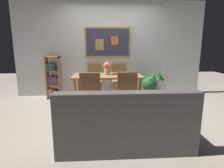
{
  "coord_description": "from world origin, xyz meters",
  "views": [
    {
      "loc": [
        -0.27,
        -3.69,
        1.38
      ],
      "look_at": [
        -0.05,
        -0.16,
        0.65
      ],
      "focal_mm": 29.38,
      "sensor_mm": 36.0,
      "label": 1
    }
  ],
  "objects_px": {
    "dining_chair_far_right": "(119,77)",
    "dining_table": "(107,79)",
    "dining_chair_near_right": "(126,90)",
    "leather_couch": "(125,124)",
    "tv_remote": "(116,74)",
    "potted_ivy": "(149,85)",
    "potted_palm": "(157,86)",
    "flower_vase": "(107,67)",
    "dining_chair_near_left": "(90,91)",
    "dining_chair_far_left": "(95,78)",
    "bookshelf": "(53,79)"
  },
  "relations": [
    {
      "from": "dining_chair_far_left",
      "to": "leather_couch",
      "type": "distance_m",
      "value": 2.64
    },
    {
      "from": "dining_chair_far_left",
      "to": "dining_chair_near_right",
      "type": "height_order",
      "value": "same"
    },
    {
      "from": "dining_chair_far_left",
      "to": "potted_palm",
      "type": "bearing_deg",
      "value": -9.52
    },
    {
      "from": "tv_remote",
      "to": "dining_chair_near_right",
      "type": "bearing_deg",
      "value": -80.95
    },
    {
      "from": "dining_chair_far_right",
      "to": "potted_ivy",
      "type": "relative_size",
      "value": 1.47
    },
    {
      "from": "dining_table",
      "to": "dining_chair_far_right",
      "type": "bearing_deg",
      "value": 64.81
    },
    {
      "from": "potted_palm",
      "to": "leather_couch",
      "type": "bearing_deg",
      "value": -116.98
    },
    {
      "from": "leather_couch",
      "to": "tv_remote",
      "type": "distance_m",
      "value": 1.99
    },
    {
      "from": "dining_table",
      "to": "dining_chair_near_left",
      "type": "xyz_separation_m",
      "value": [
        -0.35,
        -0.78,
        -0.09
      ]
    },
    {
      "from": "leather_couch",
      "to": "flower_vase",
      "type": "relative_size",
      "value": 5.93
    },
    {
      "from": "dining_table",
      "to": "potted_palm",
      "type": "bearing_deg",
      "value": 18.97
    },
    {
      "from": "dining_chair_near_right",
      "to": "bookshelf",
      "type": "height_order",
      "value": "bookshelf"
    },
    {
      "from": "dining_chair_far_right",
      "to": "flower_vase",
      "type": "height_order",
      "value": "flower_vase"
    },
    {
      "from": "potted_ivy",
      "to": "tv_remote",
      "type": "height_order",
      "value": "tv_remote"
    },
    {
      "from": "dining_table",
      "to": "potted_ivy",
      "type": "bearing_deg",
      "value": 31.63
    },
    {
      "from": "dining_chair_near_right",
      "to": "leather_couch",
      "type": "xyz_separation_m",
      "value": [
        -0.17,
        -1.07,
        -0.22
      ]
    },
    {
      "from": "flower_vase",
      "to": "dining_chair_near_right",
      "type": "bearing_deg",
      "value": -67.13
    },
    {
      "from": "tv_remote",
      "to": "potted_palm",
      "type": "bearing_deg",
      "value": 17.51
    },
    {
      "from": "dining_chair_near_left",
      "to": "dining_chair_near_right",
      "type": "distance_m",
      "value": 0.7
    },
    {
      "from": "dining_chair_near_left",
      "to": "dining_chair_near_right",
      "type": "relative_size",
      "value": 1.0
    },
    {
      "from": "dining_chair_far_right",
      "to": "dining_chair_near_right",
      "type": "bearing_deg",
      "value": -90.37
    },
    {
      "from": "leather_couch",
      "to": "flower_vase",
      "type": "height_order",
      "value": "flower_vase"
    },
    {
      "from": "dining_chair_far_left",
      "to": "leather_couch",
      "type": "xyz_separation_m",
      "value": [
        0.5,
        -2.59,
        -0.22
      ]
    },
    {
      "from": "potted_ivy",
      "to": "dining_chair_near_left",
      "type": "bearing_deg",
      "value": -135.81
    },
    {
      "from": "potted_ivy",
      "to": "potted_palm",
      "type": "xyz_separation_m",
      "value": [
        0.13,
        -0.28,
        0.03
      ]
    },
    {
      "from": "potted_palm",
      "to": "bookshelf",
      "type": "bearing_deg",
      "value": 175.71
    },
    {
      "from": "dining_chair_near_left",
      "to": "bookshelf",
      "type": "xyz_separation_m",
      "value": [
        -1.06,
        1.45,
        -0.02
      ]
    },
    {
      "from": "dining_chair_near_left",
      "to": "potted_ivy",
      "type": "relative_size",
      "value": 1.47
    },
    {
      "from": "dining_table",
      "to": "leather_couch",
      "type": "relative_size",
      "value": 0.88
    },
    {
      "from": "potted_ivy",
      "to": "flower_vase",
      "type": "xyz_separation_m",
      "value": [
        -1.21,
        -0.69,
        0.59
      ]
    },
    {
      "from": "potted_ivy",
      "to": "leather_couch",
      "type": "bearing_deg",
      "value": -111.86
    },
    {
      "from": "bookshelf",
      "to": "potted_ivy",
      "type": "xyz_separation_m",
      "value": [
        2.63,
        0.08,
        -0.21
      ]
    },
    {
      "from": "dining_table",
      "to": "dining_chair_far_left",
      "type": "relative_size",
      "value": 1.75
    },
    {
      "from": "dining_chair_near_right",
      "to": "tv_remote",
      "type": "xyz_separation_m",
      "value": [
        -0.14,
        0.87,
        0.2
      ]
    },
    {
      "from": "dining_chair_near_left",
      "to": "leather_couch",
      "type": "distance_m",
      "value": 1.21
    },
    {
      "from": "dining_table",
      "to": "flower_vase",
      "type": "xyz_separation_m",
      "value": [
        0.0,
        0.06,
        0.27
      ]
    },
    {
      "from": "dining_chair_near_right",
      "to": "dining_chair_far_left",
      "type": "bearing_deg",
      "value": 113.83
    },
    {
      "from": "dining_chair_far_right",
      "to": "dining_table",
      "type": "bearing_deg",
      "value": -115.19
    },
    {
      "from": "tv_remote",
      "to": "leather_couch",
      "type": "bearing_deg",
      "value": -90.97
    },
    {
      "from": "dining_table",
      "to": "dining_chair_near_right",
      "type": "bearing_deg",
      "value": -65.57
    },
    {
      "from": "dining_chair_near_right",
      "to": "potted_ivy",
      "type": "bearing_deg",
      "value": 60.23
    },
    {
      "from": "potted_ivy",
      "to": "potted_palm",
      "type": "bearing_deg",
      "value": -64.64
    },
    {
      "from": "dining_chair_far_right",
      "to": "leather_couch",
      "type": "relative_size",
      "value": 0.51
    },
    {
      "from": "dining_table",
      "to": "tv_remote",
      "type": "relative_size",
      "value": 9.94
    },
    {
      "from": "potted_ivy",
      "to": "tv_remote",
      "type": "relative_size",
      "value": 3.88
    },
    {
      "from": "dining_chair_far_right",
      "to": "tv_remote",
      "type": "bearing_deg",
      "value": -102.74
    },
    {
      "from": "dining_chair_near_left",
      "to": "potted_palm",
      "type": "xyz_separation_m",
      "value": [
        1.7,
        1.24,
        -0.2
      ]
    },
    {
      "from": "bookshelf",
      "to": "dining_table",
      "type": "bearing_deg",
      "value": -25.45
    },
    {
      "from": "dining_chair_near_left",
      "to": "dining_chair_far_right",
      "type": "xyz_separation_m",
      "value": [
        0.71,
        1.54,
        0.0
      ]
    },
    {
      "from": "potted_ivy",
      "to": "potted_palm",
      "type": "height_order",
      "value": "potted_palm"
    }
  ]
}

